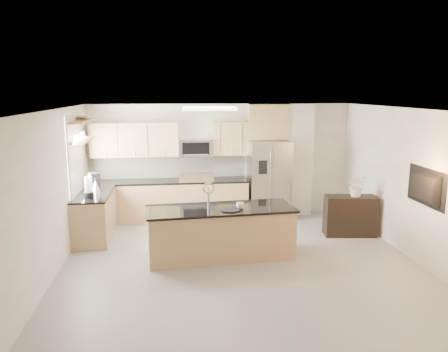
{
  "coord_description": "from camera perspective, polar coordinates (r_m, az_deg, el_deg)",
  "views": [
    {
      "loc": [
        -1.11,
        -6.72,
        2.9
      ],
      "look_at": [
        -0.16,
        1.3,
        1.31
      ],
      "focal_mm": 35.0,
      "sensor_mm": 36.0,
      "label": 1
    }
  ],
  "objects": [
    {
      "name": "credenza",
      "position": [
        9.23,
        16.13,
        -5.0
      ],
      "size": [
        1.06,
        0.55,
        0.81
      ],
      "primitive_type": "cube",
      "rotation": [
        0.0,
        0.0,
        -0.13
      ],
      "color": "black",
      "rests_on": "floor"
    },
    {
      "name": "refrigerator",
      "position": [
        10.03,
        5.85,
        -0.48
      ],
      "size": [
        0.92,
        0.78,
        1.78
      ],
      "color": "#ADADAF",
      "rests_on": "floor"
    },
    {
      "name": "cup",
      "position": [
        7.55,
        2.11,
        -3.88
      ],
      "size": [
        0.15,
        0.15,
        0.11
      ],
      "primitive_type": "imported",
      "rotation": [
        0.0,
        0.0,
        0.05
      ],
      "color": "white",
      "rests_on": "island"
    },
    {
      "name": "ceiling_fixture",
      "position": [
        8.35,
        -1.92,
        8.79
      ],
      "size": [
        1.0,
        0.5,
        0.06
      ],
      "primitive_type": "cube",
      "color": "white",
      "rests_on": "ceiling"
    },
    {
      "name": "partition_column",
      "position": [
        10.37,
        9.73,
        2.09
      ],
      "size": [
        0.6,
        0.3,
        2.6
      ],
      "primitive_type": "cube",
      "color": "silver",
      "rests_on": "floor"
    },
    {
      "name": "left_counter",
      "position": [
        9.04,
        -16.54,
        -4.99
      ],
      "size": [
        0.66,
        1.5,
        0.92
      ],
      "color": "tan",
      "rests_on": "floor"
    },
    {
      "name": "back_counter",
      "position": [
        9.95,
        -7.24,
        -3.08
      ],
      "size": [
        3.55,
        0.66,
        1.44
      ],
      "color": "tan",
      "rests_on": "floor"
    },
    {
      "name": "flower_vase",
      "position": [
        9.06,
        17.04,
        -0.53
      ],
      "size": [
        0.76,
        0.72,
        0.67
      ],
      "primitive_type": "imported",
      "rotation": [
        0.0,
        0.0,
        -0.41
      ],
      "color": "silver",
      "rests_on": "credenza"
    },
    {
      "name": "island",
      "position": [
        7.74,
        -0.46,
        -7.33
      ],
      "size": [
        2.63,
        1.12,
        1.31
      ],
      "rotation": [
        0.0,
        0.0,
        0.08
      ],
      "color": "tan",
      "rests_on": "floor"
    },
    {
      "name": "floor",
      "position": [
        7.4,
        2.45,
        -11.95
      ],
      "size": [
        6.5,
        6.5,
        0.0
      ],
      "primitive_type": "plane",
      "color": "#9C9995",
      "rests_on": "ground"
    },
    {
      "name": "wall_right",
      "position": [
        8.03,
        24.17,
        -1.34
      ],
      "size": [
        0.02,
        6.5,
        2.6
      ],
      "primitive_type": "cube",
      "color": "white",
      "rests_on": "floor"
    },
    {
      "name": "upper_cabinets",
      "position": [
        9.86,
        -7.88,
        4.77
      ],
      "size": [
        3.5,
        0.33,
        0.75
      ],
      "color": "tan",
      "rests_on": "wall_back"
    },
    {
      "name": "platter",
      "position": [
        7.46,
        0.77,
        -4.4
      ],
      "size": [
        0.47,
        0.47,
        0.02
      ],
      "primitive_type": "cylinder",
      "rotation": [
        0.0,
        0.0,
        0.34
      ],
      "color": "black",
      "rests_on": "island"
    },
    {
      "name": "window",
      "position": [
        8.86,
        -18.89,
        2.42
      ],
      "size": [
        0.04,
        1.15,
        1.65
      ],
      "color": "white",
      "rests_on": "wall_left"
    },
    {
      "name": "blender",
      "position": [
        8.47,
        -17.27,
        -1.64
      ],
      "size": [
        0.18,
        0.18,
        0.42
      ],
      "color": "black",
      "rests_on": "left_counter"
    },
    {
      "name": "shelf_lower",
      "position": [
        8.89,
        -18.08,
        4.45
      ],
      "size": [
        0.3,
        1.2,
        0.04
      ],
      "primitive_type": "cube",
      "color": "brown",
      "rests_on": "wall_left"
    },
    {
      "name": "bowl",
      "position": [
        9.03,
        -18.03,
        7.3
      ],
      "size": [
        0.36,
        0.36,
        0.09
      ],
      "primitive_type": "imported",
      "rotation": [
        0.0,
        0.0,
        -0.02
      ],
      "color": "#ADADAF",
      "rests_on": "shelf_upper"
    },
    {
      "name": "microwave",
      "position": [
        9.86,
        -3.76,
        3.7
      ],
      "size": [
        0.76,
        0.4,
        0.4
      ],
      "color": "#ADADAF",
      "rests_on": "upper_cabinets"
    },
    {
      "name": "ceiling",
      "position": [
        6.81,
        2.63,
        8.6
      ],
      "size": [
        6.0,
        6.5,
        0.02
      ],
      "primitive_type": "cube",
      "color": "silver",
      "rests_on": "wall_back"
    },
    {
      "name": "wall_front",
      "position": [
        3.97,
        10.28,
        -12.77
      ],
      "size": [
        6.0,
        0.02,
        2.6
      ],
      "primitive_type": "cube",
      "color": "white",
      "rests_on": "floor"
    },
    {
      "name": "wall_back",
      "position": [
        10.15,
        -0.41,
        2.06
      ],
      "size": [
        6.0,
        0.02,
        2.6
      ],
      "primitive_type": "cube",
      "color": "white",
      "rests_on": "floor"
    },
    {
      "name": "television",
      "position": [
        7.81,
        24.38,
        -1.32
      ],
      "size": [
        0.14,
        1.08,
        0.62
      ],
      "primitive_type": "imported",
      "rotation": [
        0.0,
        0.0,
        1.57
      ],
      "color": "black",
      "rests_on": "wall_right"
    },
    {
      "name": "range",
      "position": [
        9.95,
        -3.64,
        -3.01
      ],
      "size": [
        0.76,
        0.64,
        1.14
      ],
      "color": "black",
      "rests_on": "floor"
    },
    {
      "name": "shelf_upper",
      "position": [
        8.86,
        -18.22,
        6.83
      ],
      "size": [
        0.3,
        1.2,
        0.04
      ],
      "primitive_type": "cube",
      "color": "brown",
      "rests_on": "wall_left"
    },
    {
      "name": "wall_left",
      "position": [
        7.16,
        -21.93,
        -2.6
      ],
      "size": [
        0.02,
        6.5,
        2.6
      ],
      "primitive_type": "cube",
      "color": "white",
      "rests_on": "floor"
    },
    {
      "name": "kettle",
      "position": [
        8.92,
        -16.4,
        -1.32
      ],
      "size": [
        0.23,
        0.23,
        0.28
      ],
      "color": "#ADADAF",
      "rests_on": "left_counter"
    },
    {
      "name": "coffee_maker",
      "position": [
        9.19,
        -16.57,
        -0.73
      ],
      "size": [
        0.26,
        0.28,
        0.35
      ],
      "color": "black",
      "rests_on": "left_counter"
    }
  ]
}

